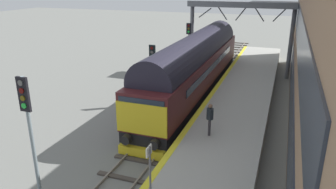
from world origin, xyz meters
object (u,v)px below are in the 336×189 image
object	(u,v)px
signal_post_far	(189,42)
signal_post_mid	(153,66)
platform_number_sign	(150,162)
diesel_locomotive	(195,64)
signal_post_near	(29,125)
waiting_passenger	(210,116)

from	to	relation	value
signal_post_far	signal_post_mid	bearing A→B (deg)	-90.00
signal_post_mid	platform_number_sign	size ratio (longest dim) A/B	2.30
signal_post_mid	signal_post_far	distance (m)	8.56
diesel_locomotive	signal_post_near	distance (m)	14.39
signal_post_mid	diesel_locomotive	bearing A→B (deg)	48.70
signal_post_far	diesel_locomotive	bearing A→B (deg)	-68.98
signal_post_mid	waiting_passenger	bearing A→B (deg)	-45.57
diesel_locomotive	waiting_passenger	distance (m)	8.55
platform_number_sign	waiting_passenger	world-z (taller)	platform_number_sign
signal_post_near	platform_number_sign	size ratio (longest dim) A/B	2.83
signal_post_mid	signal_post_far	bearing A→B (deg)	90.00
signal_post_far	platform_number_sign	xyz separation A→B (m)	(4.32, -19.22, -0.76)
signal_post_near	waiting_passenger	size ratio (longest dim) A/B	3.17
platform_number_sign	waiting_passenger	distance (m)	5.37
platform_number_sign	waiting_passenger	xyz separation A→B (m)	(0.96, 5.28, -0.24)
signal_post_far	platform_number_sign	bearing A→B (deg)	-77.33
signal_post_near	signal_post_far	xyz separation A→B (m)	(0.00, 20.13, -0.38)
signal_post_near	waiting_passenger	xyz separation A→B (m)	(5.28, 6.18, -1.38)
diesel_locomotive	signal_post_far	bearing A→B (deg)	111.02
signal_post_far	platform_number_sign	size ratio (longest dim) A/B	2.54
signal_post_mid	waiting_passenger	xyz separation A→B (m)	(5.28, -5.39, -0.78)
signal_post_near	waiting_passenger	world-z (taller)	signal_post_near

